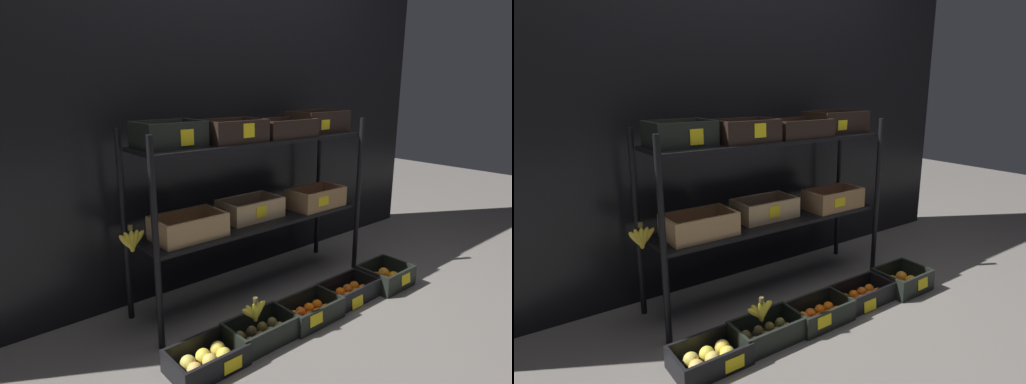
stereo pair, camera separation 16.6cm
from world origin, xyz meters
TOP-DOWN VIEW (x-y plane):
  - ground_plane at (0.00, 0.00)m, footprint 10.00×10.00m
  - storefront_wall at (0.00, 0.38)m, footprint 3.90×0.12m
  - display_rack at (0.00, -0.00)m, footprint 1.63×0.39m
  - crate_ground_apple_gold at (-0.67, -0.46)m, footprint 0.35×0.23m
  - crate_ground_kiwi at (-0.34, -0.45)m, footprint 0.36×0.21m
  - crate_ground_tangerine at (-0.00, -0.46)m, footprint 0.35×0.22m
  - crate_ground_right_tangerine at (0.35, -0.45)m, footprint 0.37×0.22m
  - crate_ground_orange at (0.69, -0.48)m, footprint 0.31×0.26m
  - banana_bunch_loose at (-0.37, -0.44)m, footprint 0.16×0.04m

SIDE VIEW (x-z plane):
  - ground_plane at x=0.00m, z-range 0.00..0.00m
  - crate_ground_right_tangerine at x=0.35m, z-range -0.01..0.10m
  - crate_ground_tangerine at x=0.00m, z-range -0.02..0.10m
  - crate_ground_apple_gold at x=-0.67m, z-range -0.01..0.10m
  - crate_ground_kiwi at x=-0.34m, z-range -0.01..0.11m
  - crate_ground_orange at x=0.69m, z-range -0.02..0.12m
  - banana_bunch_loose at x=-0.37m, z-range 0.11..0.24m
  - display_rack at x=0.00m, z-range 0.20..1.29m
  - storefront_wall at x=0.00m, z-range 0.00..2.06m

